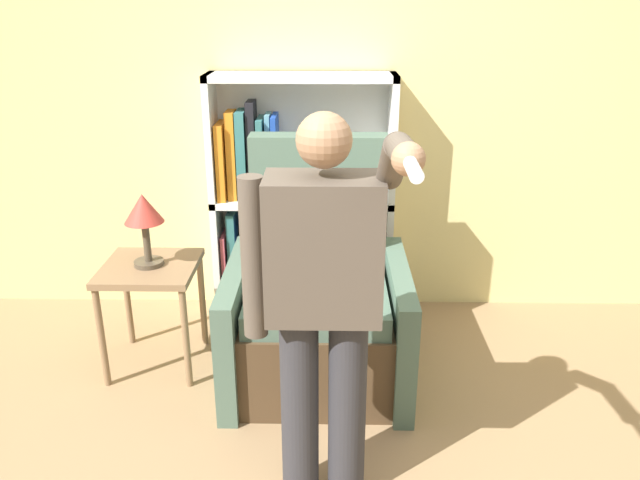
{
  "coord_description": "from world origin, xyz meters",
  "views": [
    {
      "loc": [
        -0.03,
        -1.8,
        1.93
      ],
      "look_at": [
        -0.08,
        0.68,
        0.96
      ],
      "focal_mm": 35.0,
      "sensor_mm": 36.0,
      "label": 1
    }
  ],
  "objects_px": {
    "bookcase": "(281,209)",
    "person_standing": "(323,299)",
    "side_table": "(151,281)",
    "table_lamp": "(144,214)",
    "armchair": "(318,307)"
  },
  "relations": [
    {
      "from": "bookcase",
      "to": "person_standing",
      "type": "distance_m",
      "value": 1.66
    },
    {
      "from": "side_table",
      "to": "table_lamp",
      "type": "distance_m",
      "value": 0.38
    },
    {
      "from": "table_lamp",
      "to": "bookcase",
      "type": "bearing_deg",
      "value": 44.64
    },
    {
      "from": "bookcase",
      "to": "person_standing",
      "type": "height_order",
      "value": "person_standing"
    },
    {
      "from": "bookcase",
      "to": "person_standing",
      "type": "relative_size",
      "value": 0.96
    },
    {
      "from": "bookcase",
      "to": "armchair",
      "type": "relative_size",
      "value": 1.22
    },
    {
      "from": "bookcase",
      "to": "side_table",
      "type": "bearing_deg",
      "value": -135.36
    },
    {
      "from": "armchair",
      "to": "table_lamp",
      "type": "distance_m",
      "value": 1.03
    },
    {
      "from": "armchair",
      "to": "person_standing",
      "type": "bearing_deg",
      "value": -87.53
    },
    {
      "from": "person_standing",
      "to": "armchair",
      "type": "bearing_deg",
      "value": 92.47
    },
    {
      "from": "side_table",
      "to": "armchair",
      "type": "bearing_deg",
      "value": -2.46
    },
    {
      "from": "person_standing",
      "to": "table_lamp",
      "type": "distance_m",
      "value": 1.35
    },
    {
      "from": "person_standing",
      "to": "side_table",
      "type": "bearing_deg",
      "value": 133.87
    },
    {
      "from": "armchair",
      "to": "table_lamp",
      "type": "bearing_deg",
      "value": 177.54
    },
    {
      "from": "person_standing",
      "to": "side_table",
      "type": "xyz_separation_m",
      "value": [
        -0.94,
        0.98,
        -0.39
      ]
    }
  ]
}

